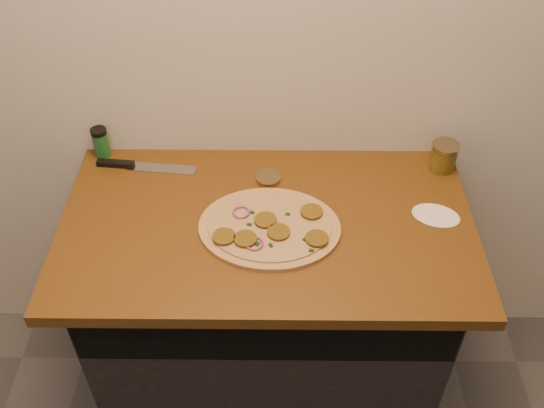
{
  "coord_description": "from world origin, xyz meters",
  "views": [
    {
      "loc": [
        0.03,
        0.17,
        2.13
      ],
      "look_at": [
        0.01,
        1.44,
        0.95
      ],
      "focal_mm": 40.0,
      "sensor_mm": 36.0,
      "label": 1
    }
  ],
  "objects_px": {
    "pizza": "(270,227)",
    "spice_shaker": "(101,142)",
    "salsa_jar": "(444,156)",
    "chefs_knife": "(137,166)"
  },
  "relations": [
    {
      "from": "pizza",
      "to": "spice_shaker",
      "type": "height_order",
      "value": "spice_shaker"
    },
    {
      "from": "pizza",
      "to": "salsa_jar",
      "type": "height_order",
      "value": "salsa_jar"
    },
    {
      "from": "pizza",
      "to": "chefs_knife",
      "type": "bearing_deg",
      "value": 147.15
    },
    {
      "from": "chefs_knife",
      "to": "spice_shaker",
      "type": "distance_m",
      "value": 0.14
    },
    {
      "from": "salsa_jar",
      "to": "chefs_knife",
      "type": "bearing_deg",
      "value": -179.56
    },
    {
      "from": "pizza",
      "to": "spice_shaker",
      "type": "relative_size",
      "value": 4.14
    },
    {
      "from": "pizza",
      "to": "salsa_jar",
      "type": "bearing_deg",
      "value": 27.44
    },
    {
      "from": "chefs_knife",
      "to": "spice_shaker",
      "type": "bearing_deg",
      "value": 152.71
    },
    {
      "from": "chefs_knife",
      "to": "salsa_jar",
      "type": "distance_m",
      "value": 0.97
    },
    {
      "from": "chefs_knife",
      "to": "salsa_jar",
      "type": "bearing_deg",
      "value": 0.44
    }
  ]
}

